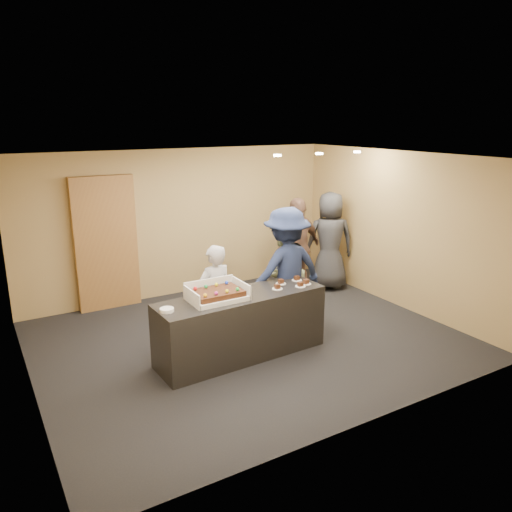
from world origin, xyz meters
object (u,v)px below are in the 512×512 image
object	(u,v)px
person_navy_man	(286,270)
person_server_grey	(215,297)
plate_stack	(167,310)
person_dark_suit	(330,241)
serving_counter	(241,326)
person_sage_man	(284,272)
sheet_cake	(217,293)
storage_cabinet	(106,244)
person_brown_extra	(298,247)
cake_box	(216,296)

from	to	relation	value
person_navy_man	person_server_grey	bearing A→B (deg)	0.18
plate_stack	person_dark_suit	world-z (taller)	person_dark_suit
serving_counter	person_sage_man	bearing A→B (deg)	27.31
person_server_grey	person_sage_man	distance (m)	1.34
sheet_cake	person_server_grey	size ratio (longest dim) A/B	0.42
person_server_grey	storage_cabinet	bearing A→B (deg)	-76.84
storage_cabinet	person_dark_suit	xyz separation A→B (m)	(3.95, -1.13, -0.21)
person_brown_extra	person_dark_suit	world-z (taller)	person_dark_suit
person_server_grey	person_dark_suit	xyz separation A→B (m)	(3.04, 1.23, 0.18)
cake_box	person_server_grey	world-z (taller)	person_server_grey
person_dark_suit	person_brown_extra	bearing A→B (deg)	26.32
person_navy_man	person_brown_extra	world-z (taller)	person_navy_man
cake_box	serving_counter	bearing A→B (deg)	-4.42
serving_counter	storage_cabinet	size ratio (longest dim) A/B	1.04
storage_cabinet	sheet_cake	world-z (taller)	storage_cabinet
serving_counter	person_server_grey	distance (m)	0.58
person_server_grey	serving_counter	bearing A→B (deg)	103.93
person_navy_man	person_dark_suit	distance (m)	2.20
sheet_cake	plate_stack	size ratio (longest dim) A/B	3.64
storage_cabinet	person_server_grey	world-z (taller)	storage_cabinet
person_sage_man	person_server_grey	bearing A→B (deg)	-24.40
serving_counter	cake_box	bearing A→B (deg)	173.00
storage_cabinet	cake_box	xyz separation A→B (m)	(0.73, -2.78, -0.20)
sheet_cake	person_navy_man	size ratio (longest dim) A/B	0.33
sheet_cake	person_sage_man	distance (m)	1.64
person_server_grey	person_dark_suit	world-z (taller)	person_dark_suit
sheet_cake	person_dark_suit	world-z (taller)	person_dark_suit
plate_stack	person_dark_suit	bearing A→B (deg)	23.79
sheet_cake	plate_stack	bearing A→B (deg)	-175.12
cake_box	person_sage_man	xyz separation A→B (m)	(1.50, 0.63, -0.08)
cake_box	sheet_cake	world-z (taller)	cake_box
cake_box	sheet_cake	size ratio (longest dim) A/B	1.17
storage_cabinet	person_brown_extra	distance (m)	3.40
storage_cabinet	person_server_grey	distance (m)	2.56
serving_counter	person_navy_man	distance (m)	1.25
serving_counter	plate_stack	xyz separation A→B (m)	(-1.09, -0.06, 0.47)
serving_counter	person_dark_suit	xyz separation A→B (m)	(2.86, 1.68, 0.50)
serving_counter	storage_cabinet	world-z (taller)	storage_cabinet
person_dark_suit	sheet_cake	bearing A→B (deg)	51.11
person_sage_man	sheet_cake	bearing A→B (deg)	-9.68
serving_counter	sheet_cake	xyz separation A→B (m)	(-0.36, -0.00, 0.55)
storage_cabinet	person_sage_man	size ratio (longest dim) A/B	1.32
cake_box	plate_stack	xyz separation A→B (m)	(-0.73, -0.09, -0.03)
sheet_cake	person_sage_man	size ratio (longest dim) A/B	0.37
sheet_cake	person_sage_man	world-z (taller)	person_sage_man
person_dark_suit	storage_cabinet	bearing A→B (deg)	7.64
sheet_cake	cake_box	bearing A→B (deg)	88.99
cake_box	person_dark_suit	size ratio (longest dim) A/B	0.40
cake_box	sheet_cake	distance (m)	0.06
person_sage_man	person_brown_extra	world-z (taller)	person_brown_extra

